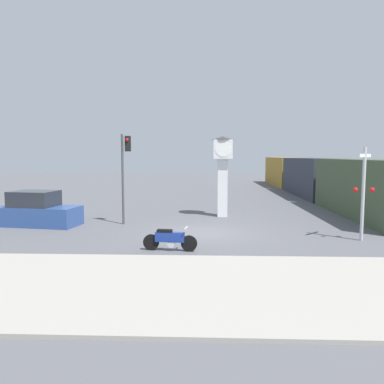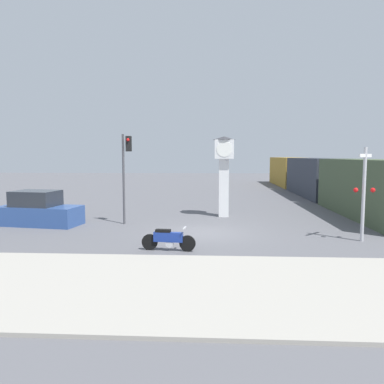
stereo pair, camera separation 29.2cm
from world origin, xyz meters
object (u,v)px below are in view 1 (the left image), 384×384
object	(u,v)px
traffic_light	(125,163)
parked_car	(37,211)
freight_train	(311,177)
clock_tower	(223,164)
railroad_crossing_signal	(363,190)
motorcycle	(170,239)

from	to	relation	value
traffic_light	parked_car	world-z (taller)	traffic_light
parked_car	traffic_light	bearing A→B (deg)	15.51
freight_train	traffic_light	xyz separation A→B (m)	(-13.79, -14.85, 1.53)
clock_tower	railroad_crossing_signal	world-z (taller)	clock_tower
traffic_light	railroad_crossing_signal	bearing A→B (deg)	-17.61
clock_tower	freight_train	distance (m)	14.88
traffic_light	clock_tower	bearing A→B (deg)	27.99
clock_tower	traffic_light	distance (m)	5.91
motorcycle	railroad_crossing_signal	world-z (taller)	railroad_crossing_signal
motorcycle	parked_car	world-z (taller)	parked_car
clock_tower	freight_train	size ratio (longest dim) A/B	0.14
traffic_light	railroad_crossing_signal	distance (m)	11.48
traffic_light	motorcycle	bearing A→B (deg)	-62.44
freight_train	parked_car	size ratio (longest dim) A/B	7.94
motorcycle	railroad_crossing_signal	distance (m)	8.46
motorcycle	freight_train	distance (m)	23.13
clock_tower	railroad_crossing_signal	bearing A→B (deg)	-47.63
freight_train	traffic_light	size ratio (longest dim) A/B	7.41
motorcycle	traffic_light	distance (m)	6.80
traffic_light	railroad_crossing_signal	xyz separation A→B (m)	(10.90, -3.46, -1.07)
railroad_crossing_signal	parked_car	world-z (taller)	railroad_crossing_signal
motorcycle	clock_tower	world-z (taller)	clock_tower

